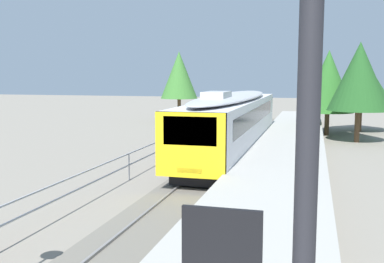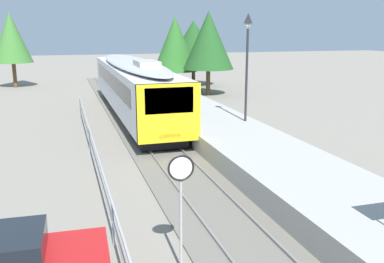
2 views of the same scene
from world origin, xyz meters
name	(u,v)px [view 2 (image 2 of 2)]	position (x,y,z in m)	size (l,w,h in m)	color
ground_plane	(95,147)	(-3.00, 22.00, 0.00)	(160.00, 160.00, 0.00)	gray
track_rails	(157,141)	(0.00, 22.00, 0.03)	(3.20, 60.00, 0.14)	#6B665B
commuter_train	(133,83)	(0.00, 28.83, 2.15)	(2.82, 19.43, 3.74)	silver
station_platform	(218,129)	(3.25, 22.00, 0.45)	(3.90, 60.00, 0.90)	#A8A59E
platform_lamp_mid_platform	(247,47)	(4.55, 21.49, 4.62)	(0.34, 0.34, 5.35)	#232328
speed_limit_sign	(181,184)	(-1.93, 10.41, 2.12)	(0.61, 0.10, 2.81)	#9EA0A5
carpark_fence	(113,214)	(-3.30, 12.00, 0.91)	(0.06, 36.06, 1.25)	#9EA0A5
tree_behind_carpark	(208,40)	(7.54, 36.03, 4.61)	(4.25, 4.25, 6.99)	brown
tree_behind_station_far	(11,38)	(-8.67, 46.43, 4.73)	(3.73, 3.73, 7.11)	brown
tree_distant_left	(193,42)	(8.31, 42.73, 4.27)	(5.21, 5.21, 6.37)	brown
tree_distant_centre	(175,44)	(5.59, 39.47, 4.22)	(4.03, 4.03, 6.65)	brown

